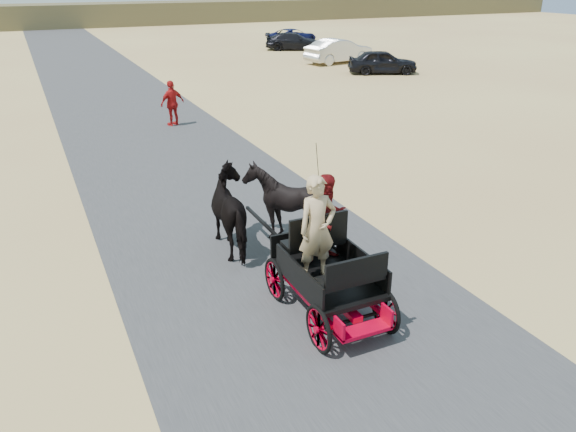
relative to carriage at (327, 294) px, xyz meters
name	(u,v)px	position (x,y,z in m)	size (l,w,h in m)	color
ground	(310,313)	(-0.28, 0.10, -0.36)	(140.00, 140.00, 0.00)	tan
road	(310,313)	(-0.28, 0.10, -0.35)	(6.00, 140.00, 0.01)	#38383A
ridge_far	(50,16)	(-0.28, 62.10, 0.84)	(140.00, 6.00, 2.40)	brown
carriage	(327,294)	(0.00, 0.00, 0.00)	(1.30, 2.40, 0.72)	black
horse_left	(236,212)	(-0.55, 3.00, 0.49)	(0.91, 2.01, 1.70)	black
horse_right	(284,203)	(0.55, 3.00, 0.49)	(1.37, 1.54, 1.70)	black
driver_man	(317,229)	(-0.20, 0.05, 1.26)	(0.66, 0.43, 1.80)	tan
passenger_woman	(328,218)	(0.30, 0.60, 1.15)	(0.77, 0.60, 1.58)	#660C0F
pedestrian	(172,103)	(0.92, 14.04, 0.50)	(1.01, 0.42, 1.73)	#AF1415
car_a	(383,62)	(15.16, 20.96, 0.32)	(1.61, 3.99, 1.36)	black
car_b	(339,51)	(15.00, 25.84, 0.41)	(1.63, 4.67, 1.54)	silver
car_c	(294,41)	(15.27, 33.23, 0.27)	(1.77, 4.36, 1.27)	black
car_d	(293,36)	(16.94, 36.94, 0.25)	(2.04, 4.42, 1.23)	navy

